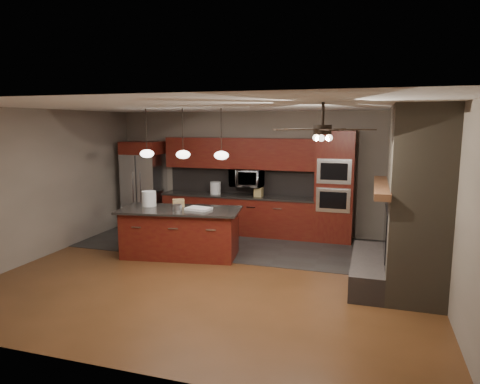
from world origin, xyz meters
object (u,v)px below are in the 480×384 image
at_px(microwave, 247,178).
at_px(cardboard_box, 178,203).
at_px(kitchen_island, 180,232).
at_px(refrigerator, 144,185).
at_px(paint_tray, 199,209).
at_px(counter_bucket, 216,188).
at_px(paint_can, 177,208).
at_px(oven_tower, 335,187).
at_px(counter_box, 259,192).
at_px(white_bucket, 149,199).

xyz_separation_m(microwave, cardboard_box, (-0.86, -1.80, -0.31)).
bearing_deg(kitchen_island, refrigerator, 125.59).
xyz_separation_m(kitchen_island, paint_tray, (0.37, 0.03, 0.48)).
bearing_deg(counter_bucket, paint_can, -89.24).
xyz_separation_m(microwave, paint_can, (-0.72, -2.16, -0.32)).
bearing_deg(paint_tray, oven_tower, 49.08).
distance_m(oven_tower, kitchen_island, 3.42).
xyz_separation_m(paint_tray, counter_bucket, (-0.38, 1.93, 0.10)).
relative_size(refrigerator, kitchen_island, 0.87).
height_order(microwave, counter_box, microwave).
relative_size(kitchen_island, cardboard_box, 10.67).
height_order(oven_tower, paint_tray, oven_tower).
height_order(oven_tower, refrigerator, oven_tower).
bearing_deg(kitchen_island, cardboard_box, 112.29).
bearing_deg(kitchen_island, microwave, 61.18).
bearing_deg(kitchen_island, oven_tower, 27.03).
bearing_deg(white_bucket, kitchen_island, -7.12).
xyz_separation_m(cardboard_box, counter_bucket, (0.12, 1.75, 0.05)).
relative_size(oven_tower, counter_bucket, 8.43).
relative_size(refrigerator, cardboard_box, 9.29).
height_order(paint_can, counter_box, counter_box).
bearing_deg(paint_can, oven_tower, 37.97).
bearing_deg(paint_tray, paint_can, -144.38).
xyz_separation_m(refrigerator, paint_can, (1.86, -2.03, -0.07)).
height_order(oven_tower, counter_bucket, oven_tower).
bearing_deg(microwave, paint_tray, -100.33).
xyz_separation_m(oven_tower, microwave, (-1.98, 0.06, 0.11)).
bearing_deg(paint_tray, kitchen_island, -166.04).
height_order(white_bucket, paint_tray, white_bucket).
height_order(oven_tower, white_bucket, oven_tower).
distance_m(microwave, paint_can, 2.30).
relative_size(microwave, kitchen_island, 0.30).
height_order(refrigerator, counter_bucket, refrigerator).
bearing_deg(refrigerator, kitchen_island, -45.60).
height_order(microwave, counter_bucket, microwave).
distance_m(refrigerator, paint_can, 2.75).
relative_size(white_bucket, counter_bucket, 1.05).
distance_m(kitchen_island, white_bucket, 0.93).
bearing_deg(white_bucket, microwave, 53.34).
relative_size(paint_can, counter_bucket, 0.60).
relative_size(oven_tower, paint_can, 13.95).
height_order(kitchen_island, white_bucket, white_bucket).
relative_size(oven_tower, microwave, 3.25).
bearing_deg(cardboard_box, white_bucket, 164.85).
bearing_deg(microwave, oven_tower, -1.66).
relative_size(kitchen_island, counter_box, 11.95).
xyz_separation_m(refrigerator, counter_box, (2.88, 0.03, -0.05)).
xyz_separation_m(oven_tower, counter_box, (-1.67, -0.04, -0.19)).
relative_size(white_bucket, cardboard_box, 1.32).
height_order(refrigerator, white_bucket, refrigerator).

